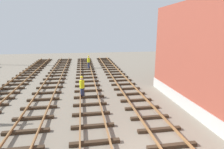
{
  "coord_description": "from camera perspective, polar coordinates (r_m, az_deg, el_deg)",
  "views": [
    {
      "loc": [
        -3.2,
        -6.47,
        5.49
      ],
      "look_at": [
        -0.73,
        8.54,
        1.83
      ],
      "focal_mm": 29.61,
      "sensor_mm": 36.0,
      "label": 1
    }
  ],
  "objects": [
    {
      "name": "track_worker_distant",
      "position": [
        15.45,
        -9.23,
        -3.82
      ],
      "size": [
        0.4,
        0.4,
        1.87
      ],
      "color": "#262D4C",
      "rests_on": "ground"
    },
    {
      "name": "track_worker_foreground",
      "position": [
        27.61,
        -7.23,
        3.91
      ],
      "size": [
        0.4,
        0.4,
        1.87
      ],
      "color": "#262D4C",
      "rests_on": "ground"
    }
  ]
}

